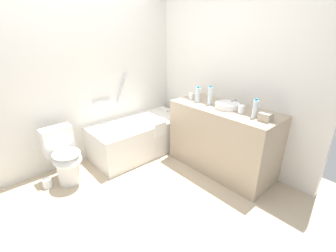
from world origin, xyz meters
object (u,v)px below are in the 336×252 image
at_px(toilet, 64,157).
at_px(sink_faucet, 235,103).
at_px(sink_basin, 227,106).
at_px(water_bottle_0, 198,95).
at_px(tissue_box, 266,117).
at_px(drinking_glass_1, 191,96).
at_px(bathtub, 141,135).
at_px(drinking_glass_0, 241,109).
at_px(water_bottle_2, 255,109).
at_px(water_bottle_1, 210,96).
at_px(toilet_paper_roll, 48,183).

bearing_deg(toilet, sink_faucet, 57.34).
xyz_separation_m(sink_basin, water_bottle_0, (-0.07, 0.43, 0.06)).
xyz_separation_m(toilet, tissue_box, (1.64, -1.66, 0.58)).
bearing_deg(sink_basin, drinking_glass_1, 95.31).
xyz_separation_m(bathtub, drinking_glass_0, (0.50, -1.38, 0.66)).
relative_size(toilet, drinking_glass_1, 7.50).
relative_size(toilet, water_bottle_2, 3.16).
bearing_deg(water_bottle_1, sink_faucet, -46.17).
bearing_deg(water_bottle_0, tissue_box, -89.21).
bearing_deg(water_bottle_2, toilet, 136.73).
bearing_deg(toilet_paper_roll, sink_basin, -30.97).
bearing_deg(water_bottle_1, bathtub, 117.64).
relative_size(sink_basin, toilet_paper_roll, 2.58).
distance_m(sink_faucet, drinking_glass_0, 0.30).
height_order(sink_faucet, drinking_glass_1, drinking_glass_1).
bearing_deg(tissue_box, sink_faucet, 66.26).
relative_size(sink_faucet, water_bottle_0, 0.71).
relative_size(drinking_glass_1, toilet_paper_roll, 0.80).
xyz_separation_m(sink_basin, water_bottle_2, (-0.07, -0.40, 0.07)).
xyz_separation_m(sink_basin, tissue_box, (-0.06, -0.53, 0.01)).
distance_m(sink_basin, tissue_box, 0.53).
distance_m(sink_basin, drinking_glass_1, 0.56).
bearing_deg(drinking_glass_0, tissue_box, -94.25).
height_order(bathtub, water_bottle_0, bathtub).
bearing_deg(drinking_glass_1, water_bottle_0, -97.21).
bearing_deg(water_bottle_0, bathtub, 122.53).
distance_m(sink_basin, toilet_paper_roll, 2.42).
bearing_deg(sink_faucet, bathtub, 121.51).
relative_size(bathtub, toilet_paper_roll, 12.97).
bearing_deg(sink_faucet, drinking_glass_0, -133.88).
bearing_deg(water_bottle_0, sink_faucet, -60.26).
bearing_deg(sink_faucet, toilet_paper_roll, 151.20).
distance_m(toilet, water_bottle_2, 2.33).
relative_size(bathtub, water_bottle_0, 7.10).
relative_size(bathtub, drinking_glass_0, 15.35).
relative_size(toilet, toilet_paper_roll, 6.03).
relative_size(sink_faucet, toilet_paper_roll, 1.30).
bearing_deg(sink_faucet, tissue_box, -113.74).
distance_m(sink_faucet, water_bottle_0, 0.50).
bearing_deg(sink_basin, bathtub, 114.71).
height_order(sink_basin, water_bottle_1, water_bottle_1).
xyz_separation_m(sink_basin, drinking_glass_1, (-0.05, 0.56, 0.01)).
bearing_deg(water_bottle_2, sink_basin, 80.60).
bearing_deg(sink_basin, toilet_paper_roll, 149.03).
distance_m(bathtub, drinking_glass_0, 1.61).
xyz_separation_m(water_bottle_1, tissue_box, (-0.00, -0.77, -0.08)).
bearing_deg(bathtub, water_bottle_2, -73.34).
relative_size(sink_basin, drinking_glass_1, 3.20).
height_order(sink_basin, sink_faucet, sink_faucet).
height_order(tissue_box, toilet_paper_roll, tissue_box).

